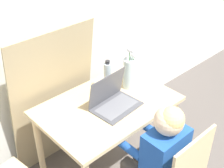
% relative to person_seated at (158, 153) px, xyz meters
% --- Properties ---
extents(wall_back, '(6.40, 0.05, 2.50)m').
position_rel_person_seated_xyz_m(wall_back, '(0.07, 1.12, 0.59)').
color(wall_back, silver).
rests_on(wall_back, ground_plane).
extents(dining_table, '(0.99, 0.67, 0.76)m').
position_rel_person_seated_xyz_m(dining_table, '(0.03, 0.52, -0.02)').
color(dining_table, '#D6B784').
rests_on(dining_table, ground_plane).
extents(person_seated, '(0.30, 0.42, 1.07)m').
position_rel_person_seated_xyz_m(person_seated, '(0.00, 0.00, 0.00)').
color(person_seated, '#1E4C9E').
rests_on(person_seated, ground_plane).
extents(laptop, '(0.36, 0.26, 0.24)m').
position_rel_person_seated_xyz_m(laptop, '(0.05, 0.48, 0.15)').
color(laptop, '#4C4C51').
rests_on(laptop, dining_table).
extents(flower_vase, '(0.11, 0.11, 0.37)m').
position_rel_person_seated_xyz_m(flower_vase, '(0.32, 0.57, 0.24)').
color(flower_vase, silver).
rests_on(flower_vase, dining_table).
extents(water_bottle, '(0.06, 0.06, 0.26)m').
position_rel_person_seated_xyz_m(water_bottle, '(0.16, 0.66, 0.22)').
color(water_bottle, silver).
rests_on(water_bottle, dining_table).
extents(cardboard_panel, '(0.74, 0.19, 1.28)m').
position_rel_person_seated_xyz_m(cardboard_panel, '(-0.15, 0.97, -0.03)').
color(cardboard_panel, tan).
rests_on(cardboard_panel, ground_plane).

